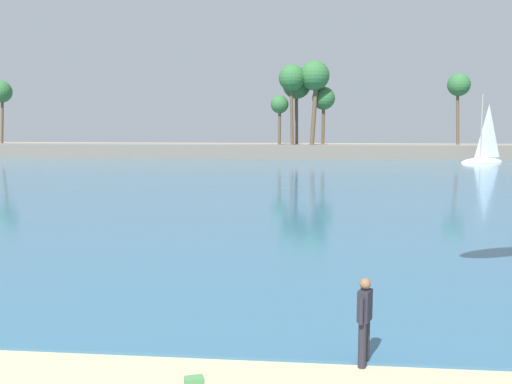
{
  "coord_description": "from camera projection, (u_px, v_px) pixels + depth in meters",
  "views": [
    {
      "loc": [
        1.45,
        -3.51,
        4.47
      ],
      "look_at": [
        -0.04,
        10.85,
        2.77
      ],
      "focal_mm": 40.93,
      "sensor_mm": 36.0,
      "label": 1
    }
  ],
  "objects": [
    {
      "name": "palm_headland",
      "position": [
        352.0,
        131.0,
        73.84
      ],
      "size": [
        107.75,
        6.4,
        13.36
      ],
      "color": "slate",
      "rests_on": "ground"
    },
    {
      "name": "sailboat_mid_bay",
      "position": [
        483.0,
        156.0,
        66.05
      ],
      "size": [
        5.83,
        4.05,
        8.22
      ],
      "color": "white",
      "rests_on": "sea"
    },
    {
      "name": "sea",
      "position": [
        303.0,
        165.0,
        62.75
      ],
      "size": [
        220.0,
        104.63,
        0.06
      ],
      "primitive_type": "cube",
      "color": "#33607F",
      "rests_on": "ground"
    },
    {
      "name": "person_at_waterline",
      "position": [
        364.0,
        319.0,
        10.73
      ],
      "size": [
        0.31,
        0.52,
        1.67
      ],
      "color": "#23232D",
      "rests_on": "ground"
    }
  ]
}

